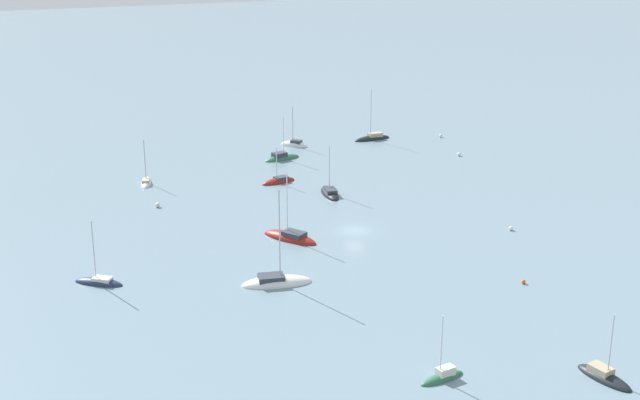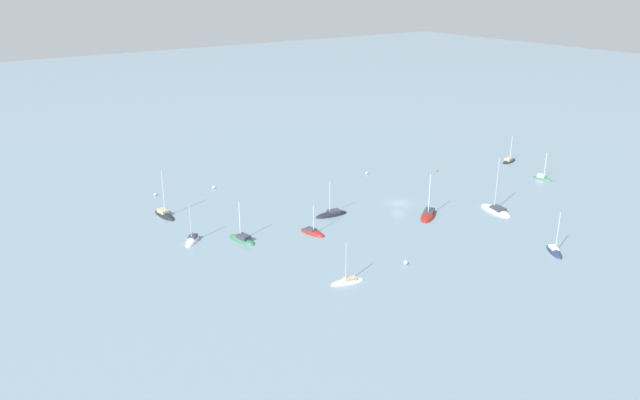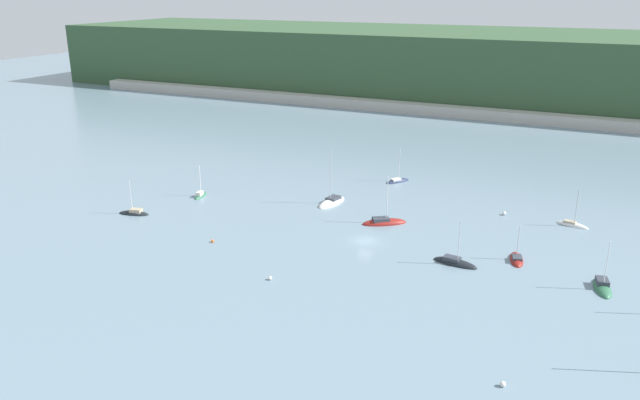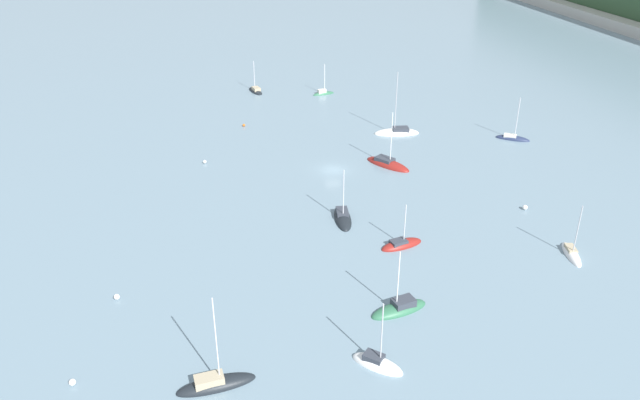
{
  "view_description": "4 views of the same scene",
  "coord_description": "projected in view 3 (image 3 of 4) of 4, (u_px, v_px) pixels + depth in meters",
  "views": [
    {
      "loc": [
        -106.91,
        45.21,
        43.1
      ],
      "look_at": [
        4.95,
        3.27,
        3.33
      ],
      "focal_mm": 50.0,
      "sensor_mm": 36.0,
      "label": 1
    },
    {
      "loc": [
        88.88,
        95.65,
        48.46
      ],
      "look_at": [
        17.62,
        -5.26,
        2.91
      ],
      "focal_mm": 35.0,
      "sensor_mm": 36.0,
      "label": 2
    },
    {
      "loc": [
        35.83,
        -94.51,
        42.31
      ],
      "look_at": [
        -12.53,
        7.9,
        3.3
      ],
      "focal_mm": 35.0,
      "sensor_mm": 36.0,
      "label": 3
    },
    {
      "loc": [
        90.75,
        -22.99,
        42.26
      ],
      "look_at": [
        12.62,
        -5.1,
        1.34
      ],
      "focal_mm": 35.0,
      "sensor_mm": 36.0,
      "label": 4
    }
  ],
  "objects": [
    {
      "name": "sailboat_6",
      "position": [
        455.0,
        263.0,
        100.07
      ],
      "size": [
        7.6,
        3.31,
        8.57
      ],
      "rotation": [
        0.0,
        0.0,
        6.15
      ],
      "color": "black",
      "rests_on": "ground_plane"
    },
    {
      "name": "mooring_buoy_0",
      "position": [
        503.0,
        384.0,
        69.34
      ],
      "size": [
        0.67,
        0.67,
        0.67
      ],
      "color": "white",
      "rests_on": "ground_plane"
    },
    {
      "name": "shore_town_strip",
      "position": [
        492.0,
        115.0,
        207.21
      ],
      "size": [
        326.01,
        6.0,
        3.4
      ],
      "color": "#B7B2A8",
      "rests_on": "ground_plane"
    },
    {
      "name": "ground_plane",
      "position": [
        365.0,
        241.0,
        109.04
      ],
      "size": [
        600.0,
        600.0,
        0.0
      ],
      "primitive_type": "plane",
      "color": "slate"
    },
    {
      "name": "sailboat_9",
      "position": [
        200.0,
        196.0,
        132.06
      ],
      "size": [
        2.39,
        5.21,
        7.35
      ],
      "rotation": [
        0.0,
        0.0,
        1.77
      ],
      "color": "#2D6647",
      "rests_on": "ground_plane"
    },
    {
      "name": "sailboat_8",
      "position": [
        516.0,
        260.0,
        101.33
      ],
      "size": [
        3.41,
        6.3,
        6.73
      ],
      "rotation": [
        0.0,
        0.0,
        1.8
      ],
      "color": "maroon",
      "rests_on": "ground_plane"
    },
    {
      "name": "mooring_buoy_3",
      "position": [
        212.0,
        241.0,
        108.43
      ],
      "size": [
        0.52,
        0.52,
        0.52
      ],
      "color": "orange",
      "rests_on": "ground_plane"
    },
    {
      "name": "sailboat_7",
      "position": [
        397.0,
        181.0,
        141.94
      ],
      "size": [
        5.03,
        6.15,
        8.66
      ],
      "rotation": [
        0.0,
        0.0,
        0.97
      ],
      "color": "#232D4C",
      "rests_on": "ground_plane"
    },
    {
      "name": "sailboat_1",
      "position": [
        384.0,
        223.0,
        117.03
      ],
      "size": [
        8.58,
        7.14,
        10.3
      ],
      "rotation": [
        0.0,
        0.0,
        0.61
      ],
      "color": "maroon",
      "rests_on": "ground_plane"
    },
    {
      "name": "sailboat_3",
      "position": [
        134.0,
        214.0,
        121.83
      ],
      "size": [
        6.54,
        3.44,
        7.55
      ],
      "rotation": [
        0.0,
        0.0,
        3.37
      ],
      "color": "black",
      "rests_on": "ground_plane"
    },
    {
      "name": "hillside_ridge",
      "position": [
        515.0,
        67.0,
        238.95
      ],
      "size": [
        383.54,
        75.71,
        25.57
      ],
      "color": "#335133",
      "rests_on": "ground_plane"
    },
    {
      "name": "mooring_buoy_1",
      "position": [
        504.0,
        213.0,
        121.26
      ],
      "size": [
        0.73,
        0.73,
        0.73
      ],
      "color": "white",
      "rests_on": "ground_plane"
    },
    {
      "name": "sailboat_10",
      "position": [
        602.0,
        288.0,
        91.92
      ],
      "size": [
        3.81,
        7.23,
        8.51
      ],
      "rotation": [
        0.0,
        0.0,
        4.93
      ],
      "color": "#2D6647",
      "rests_on": "ground_plane"
    },
    {
      "name": "mooring_buoy_2",
      "position": [
        270.0,
        278.0,
        94.53
      ],
      "size": [
        0.59,
        0.59,
        0.59
      ],
      "color": "white",
      "rests_on": "ground_plane"
    },
    {
      "name": "sailboat_2",
      "position": [
        572.0,
        225.0,
        115.9
      ],
      "size": [
        6.09,
        2.95,
        7.91
      ],
      "rotation": [
        0.0,
        0.0,
        6.04
      ],
      "color": "white",
      "rests_on": "ground_plane"
    },
    {
      "name": "sailboat_0",
      "position": [
        332.0,
        203.0,
        128.0
      ],
      "size": [
        4.31,
        8.86,
        12.77
      ],
      "rotation": [
        0.0,
        0.0,
        4.56
      ],
      "color": "white",
      "rests_on": "ground_plane"
    }
  ]
}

